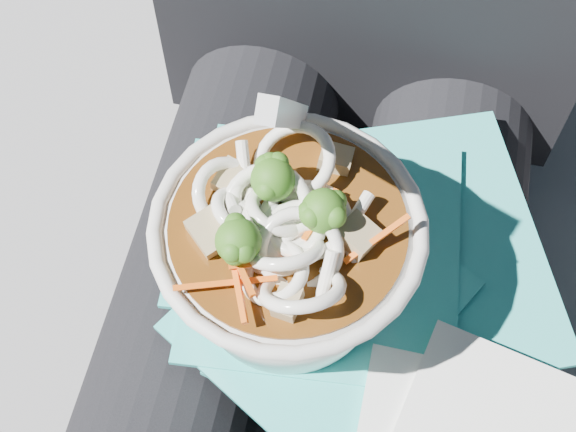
% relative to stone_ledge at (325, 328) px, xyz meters
% --- Properties ---
extents(stone_ledge, '(1.04, 0.58, 0.47)m').
position_rel_stone_ledge_xyz_m(stone_ledge, '(0.00, 0.00, 0.00)').
color(stone_ledge, slate).
rests_on(stone_ledge, ground).
extents(lap, '(0.30, 0.48, 0.14)m').
position_rel_stone_ledge_xyz_m(lap, '(0.00, -0.15, 0.30)').
color(lap, black).
rests_on(lap, stone_ledge).
extents(person_body, '(0.34, 0.94, 1.01)m').
position_rel_stone_ledge_xyz_m(person_body, '(0.00, -0.06, 0.32)').
color(person_body, black).
rests_on(person_body, ground).
extents(plastic_bag, '(0.29, 0.38, 0.01)m').
position_rel_stone_ledge_xyz_m(plastic_bag, '(0.03, -0.13, 0.38)').
color(plastic_bag, '#2BB6B0').
rests_on(plastic_bag, lap).
extents(udon_bowl, '(0.19, 0.19, 0.20)m').
position_rel_stone_ledge_xyz_m(udon_bowl, '(-0.02, -0.13, 0.44)').
color(udon_bowl, silver).
rests_on(udon_bowl, plastic_bag).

